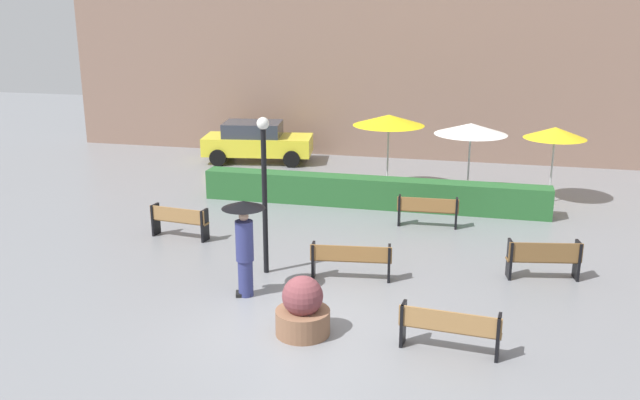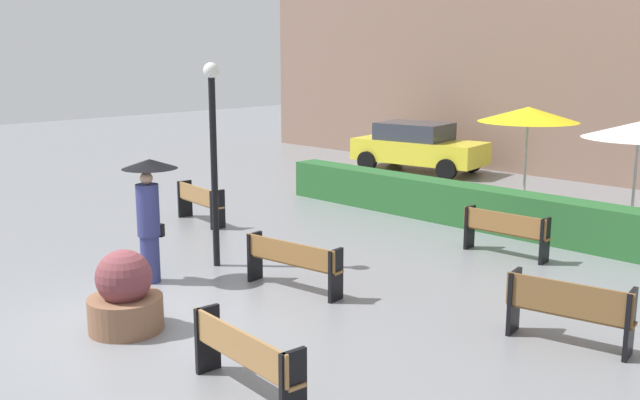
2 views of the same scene
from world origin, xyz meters
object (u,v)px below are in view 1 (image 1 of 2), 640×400
(patio_umbrella_white, at_px, (471,129))
(bench_back_row, at_px, (428,209))
(bench_far_left, at_px, (179,220))
(bench_mid_center, at_px, (351,258))
(lamp_post, at_px, (264,179))
(bench_near_right, at_px, (450,327))
(parked_car, at_px, (257,141))
(bench_far_right, at_px, (544,257))
(pedestrian_with_umbrella, at_px, (244,236))
(planter_pot, at_px, (303,310))
(patio_umbrella_yellow, at_px, (389,120))
(patio_umbrella_yellow_far, at_px, (555,133))

(patio_umbrella_white, bearing_deg, bench_back_row, -106.09)
(bench_far_left, bearing_deg, bench_mid_center, -19.34)
(bench_mid_center, bearing_deg, lamp_post, -179.48)
(bench_back_row, bearing_deg, bench_far_left, -158.54)
(bench_near_right, bearing_deg, patio_umbrella_white, 90.02)
(bench_far_left, relative_size, lamp_post, 0.45)
(lamp_post, bearing_deg, parked_car, 109.43)
(bench_mid_center, bearing_deg, bench_near_right, -51.07)
(bench_near_right, bearing_deg, bench_far_right, 64.52)
(bench_mid_center, xyz_separation_m, patio_umbrella_white, (2.36, 7.71, 1.71))
(bench_near_right, relative_size, lamp_post, 0.50)
(pedestrian_with_umbrella, bearing_deg, planter_pot, -41.62)
(parked_car, bearing_deg, patio_umbrella_yellow, -29.38)
(lamp_post, bearing_deg, pedestrian_with_umbrella, -91.50)
(bench_near_right, bearing_deg, planter_pot, 177.96)
(patio_umbrella_yellow, bearing_deg, bench_back_row, -65.31)
(bench_mid_center, distance_m, bench_near_right, 3.76)
(bench_far_right, bearing_deg, pedestrian_with_umbrella, -159.17)
(bench_mid_center, relative_size, patio_umbrella_yellow, 0.73)
(patio_umbrella_white, xyz_separation_m, patio_umbrella_yellow_far, (2.54, -0.03, -0.02))
(bench_mid_center, xyz_separation_m, planter_pot, (-0.39, -2.83, -0.02))
(lamp_post, height_order, patio_umbrella_white, lamp_post)
(pedestrian_with_umbrella, distance_m, lamp_post, 1.63)
(bench_mid_center, height_order, patio_umbrella_yellow, patio_umbrella_yellow)
(bench_far_left, xyz_separation_m, patio_umbrella_white, (7.36, 5.95, 1.71))
(bench_near_right, bearing_deg, bench_far_left, 147.56)
(bench_back_row, distance_m, planter_pot, 7.30)
(patio_umbrella_yellow_far, bearing_deg, bench_mid_center, -122.58)
(patio_umbrella_yellow_far, xyz_separation_m, parked_car, (-10.80, 3.32, -1.39))
(lamp_post, bearing_deg, planter_pot, -59.95)
(bench_mid_center, distance_m, parked_car, 12.48)
(patio_umbrella_white, bearing_deg, patio_umbrella_yellow_far, -0.74)
(bench_far_left, height_order, patio_umbrella_yellow, patio_umbrella_yellow)
(patio_umbrella_white, distance_m, parked_car, 9.00)
(patio_umbrella_white, distance_m, patio_umbrella_yellow_far, 2.54)
(bench_far_right, xyz_separation_m, lamp_post, (-6.27, -1.06, 1.74))
(patio_umbrella_white, bearing_deg, pedestrian_with_umbrella, -115.94)
(bench_far_right, xyz_separation_m, parked_car, (-10.15, 9.95, 0.29))
(bench_back_row, distance_m, pedestrian_with_umbrella, 6.62)
(bench_far_right, bearing_deg, patio_umbrella_white, 105.89)
(bench_back_row, xyz_separation_m, pedestrian_with_umbrella, (-3.41, -5.61, 0.81))
(bench_far_right, relative_size, patio_umbrella_white, 0.69)
(bench_back_row, distance_m, parked_car, 9.91)
(bench_mid_center, bearing_deg, bench_far_left, 160.66)
(bench_far_left, bearing_deg, patio_umbrella_yellow_far, 30.85)
(bench_far_left, bearing_deg, bench_back_row, 21.46)
(bench_far_right, xyz_separation_m, bench_far_left, (-9.26, 0.71, -0.01))
(planter_pot, bearing_deg, patio_umbrella_white, 75.39)
(bench_far_left, relative_size, patio_umbrella_yellow, 0.65)
(bench_back_row, height_order, patio_umbrella_white, patio_umbrella_white)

